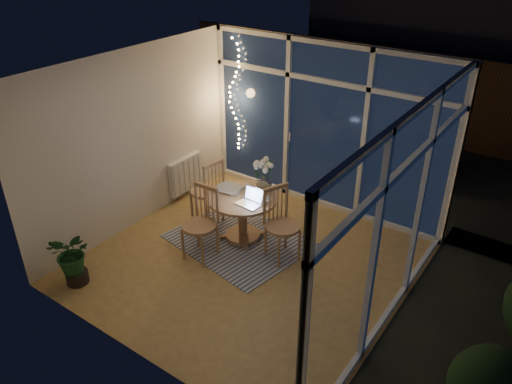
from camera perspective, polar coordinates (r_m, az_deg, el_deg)
floor at (r=6.82m, az=-0.78°, el=-8.00°), size 4.00×4.00×0.00m
ceiling at (r=5.65m, az=-0.96°, el=13.57°), size 4.00×4.00×0.00m
wall_back at (r=7.69m, az=8.00°, el=7.31°), size 4.00×0.04×2.60m
wall_front at (r=4.89m, az=-14.86°, el=-7.06°), size 4.00×0.04×2.60m
wall_left at (r=7.38m, az=-13.60°, el=5.81°), size 0.04×4.00×2.60m
wall_right at (r=5.35m, az=16.77°, el=-3.95°), size 0.04×4.00×2.60m
window_wall_back at (r=7.66m, az=7.86°, el=7.23°), size 4.00×0.10×2.60m
window_wall_right at (r=5.36m, az=16.38°, el=-3.83°), size 0.10×4.00×2.60m
radiator at (r=8.27m, az=-8.05°, el=2.07°), size 0.10×0.70×0.58m
fairy_lights at (r=8.35m, az=-2.49°, el=10.97°), size 0.24×0.10×1.85m
garden_patio at (r=10.63m, az=17.57°, el=4.51°), size 12.00×6.00×0.10m
garden_fence at (r=10.89m, az=16.73°, el=10.65°), size 11.00×0.08×1.80m
neighbour_roof at (r=13.36m, az=23.52°, el=18.56°), size 7.00×3.00×2.20m
garden_shrubs at (r=9.50m, az=7.39°, el=6.11°), size 0.90×0.90×0.90m
rug at (r=7.24m, az=-1.97°, el=-5.52°), size 2.06×1.76×0.01m
dining_table at (r=7.12m, az=-1.53°, el=-2.92°), size 1.15×1.15×0.68m
chair_left at (r=7.47m, az=-5.70°, el=0.27°), size 0.56×0.56×1.06m
chair_right at (r=6.62m, az=3.10°, el=-3.80°), size 0.64×0.64×1.04m
chair_front at (r=6.67m, az=-6.53°, el=-3.68°), size 0.51×0.51×1.05m
laptop at (r=6.70m, az=-0.84°, el=-0.58°), size 0.34×0.30×0.23m
flower_vase at (r=7.07m, az=0.93°, el=1.00°), size 0.23×0.23×0.21m
bowl at (r=6.83m, az=1.09°, el=-0.92°), size 0.17×0.17×0.04m
newspapers at (r=7.13m, az=-2.97°, el=0.38°), size 0.36×0.28×0.02m
phone at (r=6.88m, az=-1.43°, el=-0.83°), size 0.11×0.09×0.01m
potted_plant at (r=6.65m, az=-20.16°, el=-7.09°), size 0.60×0.54×0.76m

